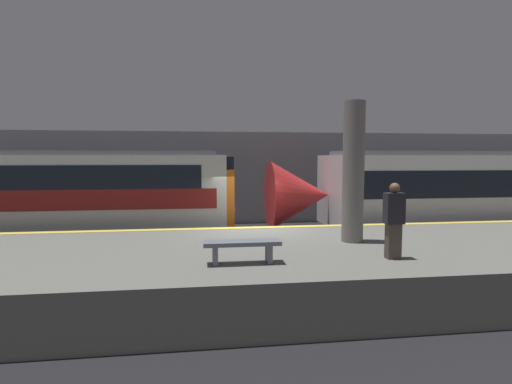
% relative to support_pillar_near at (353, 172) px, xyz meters
% --- Properties ---
extents(ground_plane, '(120.00, 120.00, 0.00)m').
position_rel_support_pillar_near_xyz_m(ground_plane, '(-2.06, 2.37, -2.75)').
color(ground_plane, black).
extents(platform, '(40.00, 5.37, 1.06)m').
position_rel_support_pillar_near_xyz_m(platform, '(-2.06, -0.31, -2.23)').
color(platform, slate).
rests_on(platform, ground).
extents(station_rear_barrier, '(50.00, 0.15, 4.29)m').
position_rel_support_pillar_near_xyz_m(station_rear_barrier, '(-2.06, 9.40, -0.61)').
color(station_rear_barrier, '#939399').
rests_on(station_rear_barrier, ground).
extents(support_pillar_near, '(0.52, 0.52, 3.41)m').
position_rel_support_pillar_near_xyz_m(support_pillar_near, '(0.00, 0.00, 0.00)').
color(support_pillar_near, slate).
rests_on(support_pillar_near, platform).
extents(person_waiting, '(0.38, 0.24, 1.55)m').
position_rel_support_pillar_near_xyz_m(person_waiting, '(0.20, -1.71, -0.89)').
color(person_waiting, '#473D33').
rests_on(person_waiting, platform).
extents(platform_bench, '(1.50, 0.40, 0.45)m').
position_rel_support_pillar_near_xyz_m(platform_bench, '(-2.89, -1.69, -1.37)').
color(platform_bench, slate).
rests_on(platform_bench, platform).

